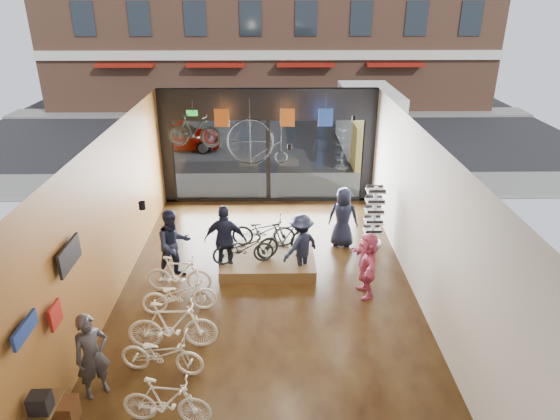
{
  "coord_description": "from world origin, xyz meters",
  "views": [
    {
      "loc": [
        0.15,
        -9.85,
        6.62
      ],
      "look_at": [
        0.32,
        1.4,
        1.65
      ],
      "focal_mm": 32.0,
      "sensor_mm": 36.0,
      "label": 1
    }
  ],
  "objects_px": {
    "customer_0": "(92,356)",
    "sunglasses_rack": "(374,216)",
    "floor_bike_2": "(162,354)",
    "customer_3": "(301,245)",
    "penny_farthing": "(260,143)",
    "display_bike_left": "(243,248)",
    "display_platform": "(268,261)",
    "floor_bike_4": "(179,295)",
    "customer_4": "(343,217)",
    "floor_bike_3": "(173,325)",
    "customer_2": "(226,240)",
    "customer_5": "(367,264)",
    "box_truck": "(372,125)",
    "display_bike_right": "(263,231)",
    "street_car": "(175,135)",
    "display_bike_mid": "(284,238)",
    "customer_1": "(174,245)",
    "hung_bike": "(194,130)",
    "floor_bike_1": "(166,401)",
    "floor_bike_5": "(179,274)"
  },
  "relations": [
    {
      "from": "floor_bike_2",
      "to": "display_bike_right",
      "type": "distance_m",
      "value": 4.88
    },
    {
      "from": "display_bike_mid",
      "to": "customer_1",
      "type": "xyz_separation_m",
      "value": [
        -2.73,
        -0.57,
        0.14
      ]
    },
    {
      "from": "customer_2",
      "to": "customer_5",
      "type": "xyz_separation_m",
      "value": [
        3.35,
        -1.05,
        -0.12
      ]
    },
    {
      "from": "box_truck",
      "to": "display_platform",
      "type": "height_order",
      "value": "box_truck"
    },
    {
      "from": "floor_bike_3",
      "to": "box_truck",
      "type": "bearing_deg",
      "value": -27.48
    },
    {
      "from": "display_bike_mid",
      "to": "customer_3",
      "type": "relative_size",
      "value": 0.96
    },
    {
      "from": "display_bike_mid",
      "to": "customer_0",
      "type": "height_order",
      "value": "customer_0"
    },
    {
      "from": "floor_bike_3",
      "to": "display_platform",
      "type": "distance_m",
      "value": 3.76
    },
    {
      "from": "sunglasses_rack",
      "to": "floor_bike_2",
      "type": "bearing_deg",
      "value": -132.81
    },
    {
      "from": "street_car",
      "to": "customer_0",
      "type": "relative_size",
      "value": 2.45
    },
    {
      "from": "floor_bike_4",
      "to": "display_bike_left",
      "type": "xyz_separation_m",
      "value": [
        1.34,
        1.64,
        0.27
      ]
    },
    {
      "from": "floor_bike_3",
      "to": "customer_4",
      "type": "relative_size",
      "value": 1.04
    },
    {
      "from": "floor_bike_4",
      "to": "sunglasses_rack",
      "type": "xyz_separation_m",
      "value": [
        4.89,
        3.16,
        0.44
      ]
    },
    {
      "from": "floor_bike_1",
      "to": "floor_bike_3",
      "type": "bearing_deg",
      "value": 14.12
    },
    {
      "from": "display_bike_mid",
      "to": "customer_3",
      "type": "bearing_deg",
      "value": -165.57
    },
    {
      "from": "floor_bike_4",
      "to": "customer_1",
      "type": "distance_m",
      "value": 1.58
    },
    {
      "from": "customer_2",
      "to": "hung_bike",
      "type": "relative_size",
      "value": 1.16
    },
    {
      "from": "floor_bike_3",
      "to": "floor_bike_1",
      "type": "bearing_deg",
      "value": -174.1
    },
    {
      "from": "customer_0",
      "to": "sunglasses_rack",
      "type": "distance_m",
      "value": 8.18
    },
    {
      "from": "customer_2",
      "to": "display_bike_right",
      "type": "bearing_deg",
      "value": -130.72
    },
    {
      "from": "customer_2",
      "to": "hung_bike",
      "type": "distance_m",
      "value": 3.75
    },
    {
      "from": "floor_bike_3",
      "to": "customer_2",
      "type": "relative_size",
      "value": 0.97
    },
    {
      "from": "box_truck",
      "to": "customer_2",
      "type": "relative_size",
      "value": 3.68
    },
    {
      "from": "customer_2",
      "to": "hung_bike",
      "type": "bearing_deg",
      "value": -64.52
    },
    {
      "from": "customer_1",
      "to": "sunglasses_rack",
      "type": "xyz_separation_m",
      "value": [
        5.24,
        1.69,
        -0.04
      ]
    },
    {
      "from": "box_truck",
      "to": "display_bike_right",
      "type": "relative_size",
      "value": 4.01
    },
    {
      "from": "box_truck",
      "to": "hung_bike",
      "type": "height_order",
      "value": "hung_bike"
    },
    {
      "from": "customer_5",
      "to": "sunglasses_rack",
      "type": "bearing_deg",
      "value": 162.49
    },
    {
      "from": "display_bike_left",
      "to": "customer_1",
      "type": "height_order",
      "value": "customer_1"
    },
    {
      "from": "display_platform",
      "to": "customer_0",
      "type": "relative_size",
      "value": 1.46
    },
    {
      "from": "display_bike_left",
      "to": "display_platform",
      "type": "bearing_deg",
      "value": -69.89
    },
    {
      "from": "customer_0",
      "to": "customer_4",
      "type": "bearing_deg",
      "value": 9.15
    },
    {
      "from": "customer_5",
      "to": "display_bike_mid",
      "type": "bearing_deg",
      "value": -130.13
    },
    {
      "from": "display_bike_right",
      "to": "customer_4",
      "type": "distance_m",
      "value": 2.27
    },
    {
      "from": "street_car",
      "to": "display_bike_mid",
      "type": "relative_size",
      "value": 2.55
    },
    {
      "from": "display_platform",
      "to": "display_bike_mid",
      "type": "height_order",
      "value": "display_bike_mid"
    },
    {
      "from": "floor_bike_1",
      "to": "floor_bike_5",
      "type": "relative_size",
      "value": 0.97
    },
    {
      "from": "customer_3",
      "to": "penny_farthing",
      "type": "distance_m",
      "value": 3.79
    },
    {
      "from": "customer_1",
      "to": "display_platform",
      "type": "bearing_deg",
      "value": -20.11
    },
    {
      "from": "floor_bike_5",
      "to": "customer_5",
      "type": "relative_size",
      "value": 0.98
    },
    {
      "from": "floor_bike_1",
      "to": "display_bike_left",
      "type": "bearing_deg",
      "value": -4.98
    },
    {
      "from": "floor_bike_4",
      "to": "customer_5",
      "type": "xyz_separation_m",
      "value": [
        4.26,
        0.64,
        0.37
      ]
    },
    {
      "from": "floor_bike_1",
      "to": "display_bike_mid",
      "type": "distance_m",
      "value": 5.6
    },
    {
      "from": "customer_4",
      "to": "penny_farthing",
      "type": "xyz_separation_m",
      "value": [
        -2.31,
        1.67,
        1.64
      ]
    },
    {
      "from": "floor_bike_4",
      "to": "customer_3",
      "type": "distance_m",
      "value": 3.22
    },
    {
      "from": "box_truck",
      "to": "floor_bike_2",
      "type": "bearing_deg",
      "value": -115.3
    },
    {
      "from": "customer_1",
      "to": "customer_5",
      "type": "relative_size",
      "value": 1.14
    },
    {
      "from": "floor_bike_4",
      "to": "sunglasses_rack",
      "type": "distance_m",
      "value": 5.84
    },
    {
      "from": "floor_bike_2",
      "to": "customer_3",
      "type": "distance_m",
      "value": 4.5
    },
    {
      "from": "display_platform",
      "to": "display_bike_left",
      "type": "bearing_deg",
      "value": -149.86
    }
  ]
}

